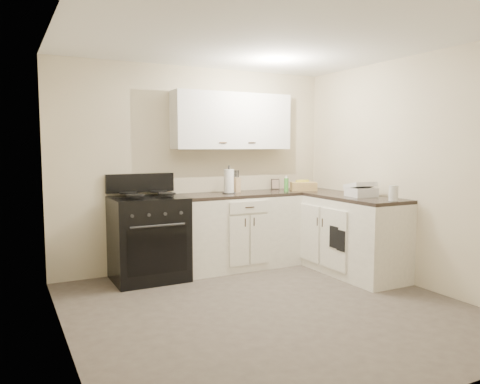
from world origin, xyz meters
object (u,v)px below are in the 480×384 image
knife_block (236,185)px  countertop_grill (361,192)px  paper_towel (229,181)px  stove (148,240)px  wicker_basket (303,186)px

knife_block → countertop_grill: bearing=-69.9°
paper_towel → knife_block: bearing=26.3°
stove → knife_block: bearing=6.3°
paper_towel → stove: bearing=-176.6°
wicker_basket → countertop_grill: bearing=-80.8°
knife_block → wicker_basket: (0.91, -0.17, -0.04)m
stove → knife_block: 1.33m
paper_towel → wicker_basket: size_ratio=0.90×
knife_block → wicker_basket: bearing=-34.3°
wicker_basket → countertop_grill: 0.96m
knife_block → countertop_grill: 1.55m
paper_towel → countertop_grill: 1.60m
wicker_basket → countertop_grill: wicker_basket is taller
wicker_basket → countertop_grill: (0.15, -0.95, -0.00)m
stove → countertop_grill: 2.52m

